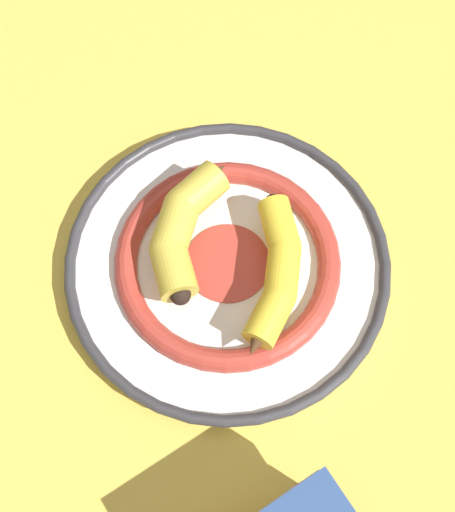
% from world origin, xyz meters
% --- Properties ---
extents(ground_plane, '(2.80, 2.80, 0.00)m').
position_xyz_m(ground_plane, '(0.00, 0.00, 0.00)').
color(ground_plane, gold).
extents(decorative_bowl, '(0.35, 0.35, 0.03)m').
position_xyz_m(decorative_bowl, '(-0.02, -0.02, 0.02)').
color(decorative_bowl, white).
rests_on(decorative_bowl, ground_plane).
extents(banana_a, '(0.17, 0.09, 0.04)m').
position_xyz_m(banana_a, '(0.00, 0.03, 0.05)').
color(banana_a, gold).
rests_on(banana_a, decorative_bowl).
extents(banana_b, '(0.18, 0.06, 0.03)m').
position_xyz_m(banana_b, '(-0.05, -0.07, 0.05)').
color(banana_b, yellow).
rests_on(banana_b, decorative_bowl).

